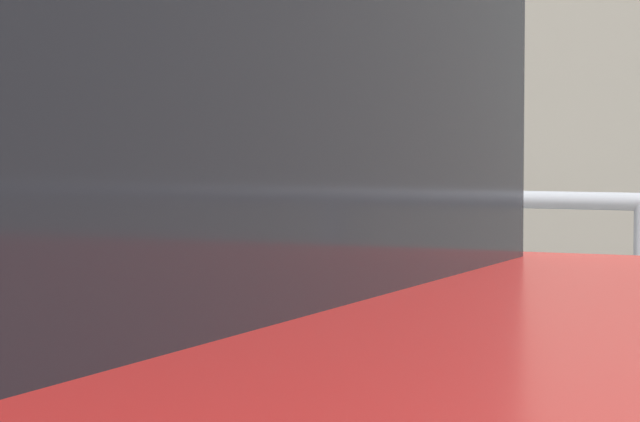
# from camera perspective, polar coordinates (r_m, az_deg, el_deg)

# --- Properties ---
(parking_meter) EXTENTS (0.15, 0.16, 1.49)m
(parking_meter) POSITION_cam_1_polar(r_m,az_deg,el_deg) (3.14, 4.83, 0.31)
(parking_meter) COLOR slate
(parking_meter) RESTS_ON sidewalk_curb
(pedestrian_at_meter) EXTENTS (0.70, 0.48, 1.61)m
(pedestrian_at_meter) POSITION_cam_1_polar(r_m,az_deg,el_deg) (3.54, -2.36, -1.54)
(pedestrian_at_meter) COLOR black
(pedestrian_at_meter) RESTS_ON sidewalk_curb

